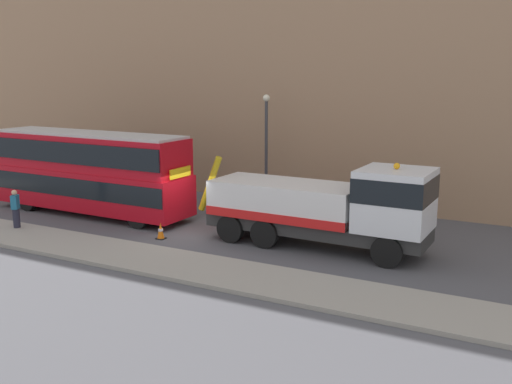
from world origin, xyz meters
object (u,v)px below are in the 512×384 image
Objects in this scene: recovery_tow_truck at (327,206)px; street_lamp at (266,141)px; double_decker_bus at (89,170)px; traffic_cone_near_bus at (161,231)px; pedestrian_onlooker at (16,209)px.

street_lamp reaches higher than recovery_tow_truck.
street_lamp is (-5.48, 5.50, 1.71)m from recovery_tow_truck.
double_decker_bus is 8.97m from street_lamp.
recovery_tow_truck is 0.92× the size of double_decker_bus.
double_decker_bus is at bearing -141.78° from street_lamp.
traffic_cone_near_bus is (-6.66, -2.02, -1.42)m from recovery_tow_truck.
double_decker_bus is 6.43m from traffic_cone_near_bus.
street_lamp is (7.63, 9.47, 2.49)m from pedestrian_onlooker.
street_lamp is (6.98, 5.49, 1.24)m from double_decker_bus.
traffic_cone_near_bus is at bearing -98.89° from street_lamp.
street_lamp reaches higher than pedestrian_onlooker.
double_decker_bus reaches higher than pedestrian_onlooker.
pedestrian_onlooker is 12.41m from street_lamp.
street_lamp is at bearing 39.11° from double_decker_bus.
double_decker_bus is at bearing -179.14° from recovery_tow_truck.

